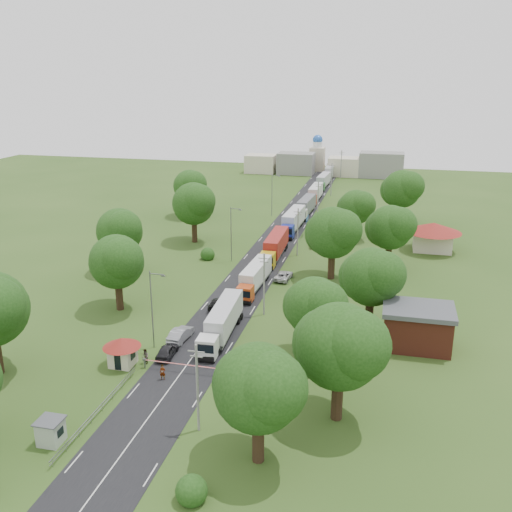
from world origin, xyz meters
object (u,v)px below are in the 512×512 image
(guard_booth, at_px, (122,348))
(pedestrian_near, at_px, (163,372))
(truck_0, at_px, (222,321))
(car_lane_front, at_px, (167,351))
(car_lane_mid, at_px, (181,334))
(boom_barrier, at_px, (170,364))
(info_sign, at_px, (307,222))

(guard_booth, distance_m, pedestrian_near, 6.26)
(truck_0, distance_m, pedestrian_near, 12.50)
(car_lane_front, relative_size, car_lane_mid, 0.89)
(truck_0, bearing_deg, car_lane_front, -125.57)
(car_lane_mid, relative_size, pedestrian_near, 2.74)
(guard_booth, bearing_deg, boom_barrier, 0.01)
(truck_0, bearing_deg, info_sign, 86.19)
(info_sign, bearing_deg, car_lane_front, -98.21)
(guard_booth, height_order, info_sign, info_sign)
(guard_booth, xyz_separation_m, pedestrian_near, (5.77, -2.06, -1.26))
(boom_barrier, height_order, guard_booth, guard_booth)
(car_lane_mid, bearing_deg, info_sign, -94.04)
(guard_booth, bearing_deg, info_sign, 78.32)
(info_sign, distance_m, pedestrian_near, 62.45)
(info_sign, bearing_deg, pedestrian_near, -96.10)
(car_lane_mid, bearing_deg, car_lane_front, 94.87)
(guard_booth, height_order, truck_0, truck_0)
(info_sign, height_order, car_lane_mid, info_sign)
(boom_barrier, relative_size, truck_0, 0.64)
(car_lane_mid, bearing_deg, truck_0, -150.28)
(guard_booth, relative_size, info_sign, 1.07)
(car_lane_front, bearing_deg, pedestrian_near, 104.28)
(guard_booth, distance_m, truck_0, 13.46)
(truck_0, relative_size, pedestrian_near, 7.98)
(guard_booth, distance_m, car_lane_mid, 8.87)
(info_sign, xyz_separation_m, pedestrian_near, (-6.63, -62.06, -2.10))
(car_lane_front, bearing_deg, info_sign, -100.77)
(truck_0, bearing_deg, car_lane_mid, -155.15)
(info_sign, height_order, truck_0, info_sign)
(car_lane_mid, bearing_deg, boom_barrier, 106.93)
(boom_barrier, height_order, car_lane_front, car_lane_front)
(info_sign, bearing_deg, car_lane_mid, -98.91)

